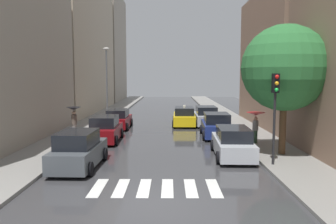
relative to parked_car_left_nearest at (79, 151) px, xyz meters
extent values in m
cube|color=#38383A|center=(3.77, 19.43, -0.84)|extent=(28.00, 72.00, 0.04)
cube|color=gray|center=(-2.73, 19.43, -0.75)|extent=(3.00, 72.00, 0.15)
cube|color=gray|center=(10.27, 19.43, -0.75)|extent=(3.00, 72.00, 0.15)
cube|color=silver|center=(1.52, -2.90, -0.82)|extent=(0.45, 2.20, 0.01)
cube|color=silver|center=(2.42, -2.90, -0.82)|extent=(0.45, 2.20, 0.01)
cube|color=silver|center=(3.32, -2.90, -0.82)|extent=(0.45, 2.20, 0.01)
cube|color=silver|center=(4.22, -2.90, -0.82)|extent=(0.45, 2.20, 0.01)
cube|color=silver|center=(5.12, -2.90, -0.82)|extent=(0.45, 2.20, 0.01)
cube|color=silver|center=(6.02, -2.90, -0.82)|extent=(0.45, 2.20, 0.01)
cube|color=#B2A38C|center=(-7.23, 25.15, 8.29)|extent=(6.00, 20.91, 18.23)
cube|color=#9E9384|center=(-7.23, 43.90, 8.30)|extent=(6.00, 14.18, 18.25)
cube|color=#8C6B56|center=(14.77, 13.67, 4.92)|extent=(6.00, 13.54, 11.48)
cube|color=#474C51|center=(0.00, 0.06, -0.21)|extent=(1.90, 4.38, 0.88)
cube|color=black|center=(0.00, -0.16, 0.59)|extent=(1.63, 2.43, 0.72)
cylinder|color=black|center=(-0.84, 1.51, -0.50)|extent=(0.24, 0.65, 0.64)
cylinder|color=black|center=(0.93, 1.46, -0.50)|extent=(0.24, 0.65, 0.64)
cylinder|color=black|center=(-0.93, -1.34, -0.50)|extent=(0.24, 0.65, 0.64)
cylinder|color=black|center=(0.84, -1.40, -0.50)|extent=(0.24, 0.65, 0.64)
cube|color=maroon|center=(0.01, 6.53, -0.22)|extent=(1.85, 4.39, 0.85)
cube|color=black|center=(0.01, 6.31, 0.55)|extent=(1.61, 2.42, 0.69)
cylinder|color=black|center=(-0.90, 7.95, -0.50)|extent=(0.23, 0.64, 0.64)
cylinder|color=black|center=(0.87, 7.98, -0.50)|extent=(0.23, 0.64, 0.64)
cylinder|color=black|center=(-0.85, 5.08, -0.50)|extent=(0.23, 0.64, 0.64)
cylinder|color=black|center=(0.92, 5.11, -0.50)|extent=(0.23, 0.64, 0.64)
cube|color=maroon|center=(0.01, 12.25, -0.26)|extent=(1.82, 4.26, 0.78)
cube|color=black|center=(0.01, 12.04, 0.45)|extent=(1.59, 2.35, 0.64)
cylinder|color=black|center=(-0.85, 13.66, -0.50)|extent=(0.23, 0.64, 0.64)
cylinder|color=black|center=(0.91, 13.63, -0.50)|extent=(0.23, 0.64, 0.64)
cylinder|color=black|center=(-0.89, 10.87, -0.50)|extent=(0.23, 0.64, 0.64)
cylinder|color=black|center=(0.87, 10.84, -0.50)|extent=(0.23, 0.64, 0.64)
cube|color=#B2B7BF|center=(7.67, 2.19, -0.24)|extent=(1.95, 4.64, 0.80)
cube|color=black|center=(7.67, 1.96, 0.49)|extent=(1.67, 2.57, 0.66)
cylinder|color=black|center=(6.82, 3.73, -0.50)|extent=(0.24, 0.65, 0.64)
cylinder|color=black|center=(8.62, 3.68, -0.50)|extent=(0.24, 0.65, 0.64)
cylinder|color=black|center=(6.72, 0.71, -0.50)|extent=(0.24, 0.65, 0.64)
cylinder|color=black|center=(8.53, 0.65, -0.50)|extent=(0.24, 0.65, 0.64)
cube|color=navy|center=(7.62, 8.21, -0.22)|extent=(2.03, 4.33, 0.86)
cube|color=black|center=(7.62, 8.00, 0.56)|extent=(1.74, 2.40, 0.70)
cylinder|color=black|center=(6.71, 9.65, -0.50)|extent=(0.24, 0.65, 0.64)
cylinder|color=black|center=(8.62, 9.60, -0.50)|extent=(0.24, 0.65, 0.64)
cylinder|color=black|center=(6.63, 6.83, -0.50)|extent=(0.24, 0.65, 0.64)
cylinder|color=black|center=(8.54, 6.77, -0.50)|extent=(0.24, 0.65, 0.64)
cube|color=#B2B7BF|center=(7.51, 14.06, -0.23)|extent=(1.92, 4.60, 0.84)
cube|color=black|center=(7.51, 13.83, 0.53)|extent=(1.68, 2.53, 0.68)
cylinder|color=black|center=(6.55, 15.57, -0.50)|extent=(0.22, 0.64, 0.64)
cylinder|color=black|center=(8.45, 15.58, -0.50)|extent=(0.22, 0.64, 0.64)
cylinder|color=black|center=(6.57, 12.54, -0.50)|extent=(0.22, 0.64, 0.64)
cylinder|color=black|center=(8.47, 12.55, -0.50)|extent=(0.22, 0.64, 0.64)
cube|color=yellow|center=(5.58, 14.01, -0.25)|extent=(1.97, 4.74, 0.80)
cube|color=black|center=(5.57, 13.78, 0.48)|extent=(1.70, 2.63, 0.65)
cube|color=#F2EDCC|center=(5.57, 13.78, 0.89)|extent=(0.21, 0.37, 0.18)
cylinder|color=black|center=(4.70, 15.59, -0.50)|extent=(0.24, 0.65, 0.64)
cylinder|color=black|center=(6.55, 15.54, -0.50)|extent=(0.24, 0.65, 0.64)
cylinder|color=black|center=(4.62, 12.49, -0.50)|extent=(0.24, 0.65, 0.64)
cylinder|color=black|center=(6.46, 12.44, -0.50)|extent=(0.24, 0.65, 0.64)
cylinder|color=gray|center=(-2.29, 7.35, -0.24)|extent=(0.28, 0.28, 0.86)
cylinder|color=brown|center=(-2.29, 7.35, 0.53)|extent=(0.36, 0.36, 0.68)
sphere|color=tan|center=(-2.29, 7.35, 1.00)|extent=(0.27, 0.27, 0.27)
cone|color=black|center=(-2.29, 7.35, 1.30)|extent=(1.01, 1.01, 0.20)
cylinder|color=#333338|center=(-2.29, 7.35, 0.91)|extent=(0.02, 0.02, 0.77)
cylinder|color=#38513D|center=(9.68, 5.34, -0.28)|extent=(0.28, 0.28, 0.79)
cylinder|color=gray|center=(9.68, 5.34, 0.43)|extent=(0.36, 0.36, 0.63)
sphere|color=tan|center=(9.68, 5.34, 0.87)|extent=(0.25, 0.25, 0.25)
cone|color=red|center=(9.68, 5.34, 1.15)|extent=(1.15, 1.15, 0.20)
cylinder|color=#333338|center=(9.68, 5.34, 0.79)|extent=(0.02, 0.02, 0.72)
cylinder|color=#513823|center=(10.38, 2.35, 0.66)|extent=(0.36, 0.36, 2.67)
sphere|color=#2A6933|center=(10.38, 2.35, 3.94)|extent=(4.57, 4.57, 4.57)
cylinder|color=black|center=(9.22, 0.11, 1.03)|extent=(0.12, 0.12, 3.40)
cube|color=black|center=(9.22, 0.11, 3.18)|extent=(0.30, 0.30, 0.90)
sphere|color=red|center=(9.22, -0.07, 3.48)|extent=(0.18, 0.18, 0.18)
sphere|color=#F2A519|center=(9.22, -0.07, 3.18)|extent=(0.18, 0.18, 0.18)
sphere|color=green|center=(9.22, -0.07, 2.88)|extent=(0.18, 0.18, 0.18)
cylinder|color=#595B60|center=(-1.78, 16.92, 2.65)|extent=(0.16, 0.16, 6.65)
ellipsoid|color=beige|center=(-1.78, 16.92, 6.13)|extent=(0.60, 0.28, 0.24)
camera|label=1|loc=(4.31, -15.55, 3.49)|focal=35.94mm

